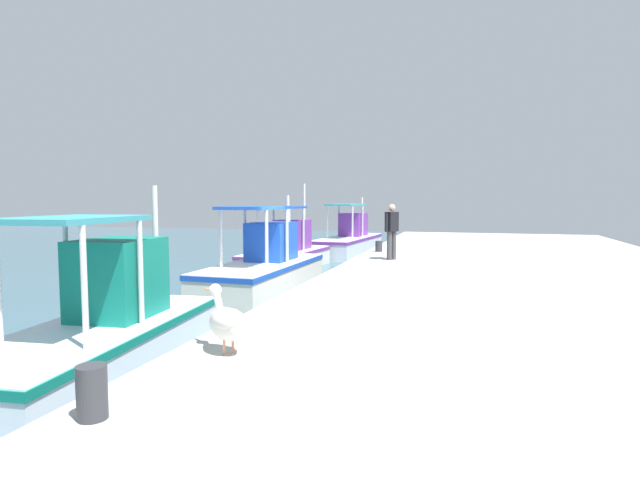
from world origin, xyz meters
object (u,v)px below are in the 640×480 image
Objects in this scene: fishing_boat_third at (264,272)px; fishing_boat_fourth at (287,253)px; mooring_bollard_third at (379,246)px; fishing_boat_fifth at (349,241)px; fisherman_standing at (392,229)px; fishing_boat_second at (101,330)px; pelican at (226,321)px; mooring_bollard_second at (92,392)px.

fishing_boat_fourth is at bearing 13.48° from fishing_boat_third.
fishing_boat_third is at bearing 156.54° from mooring_bollard_third.
fishing_boat_fourth is 5.77m from fishing_boat_fifth.
fisherman_standing is (2.92, -3.05, 1.04)m from fishing_boat_third.
fishing_boat_second reaches higher than pelican.
mooring_bollard_second is at bearing -173.16° from fishing_boat_fifth.
fishing_boat_fourth is at bearing 168.65° from fishing_boat_fifth.
fishing_boat_second is at bearing 160.81° from fisherman_standing.
mooring_bollard_second is at bearing -141.29° from fishing_boat_second.
fishing_boat_third is 7.66m from pelican.
pelican is 0.52× the size of fisherman_standing.
fishing_boat_third is 11.16m from fishing_boat_fifth.
pelican reaches higher than mooring_bollard_second.
fishing_boat_fourth reaches higher than fishing_boat_third.
fishing_boat_fourth is at bearing 5.73° from fishing_boat_second.
fishing_boat_fifth reaches higher than pelican.
mooring_bollard_third is (-0.28, -3.58, 0.38)m from fishing_boat_fourth.
fisherman_standing is at bearing -120.55° from fishing_boat_fourth.
fishing_boat_third is at bearing 19.20° from pelican.
fishing_boat_fifth is at bearing 21.41° from fisherman_standing.
fishing_boat_third is 3.03× the size of fisherman_standing.
mooring_bollard_third is at bearing -157.63° from fishing_boat_fifth.
fishing_boat_second reaches higher than mooring_bollard_third.
fishing_boat_fifth is 18.58m from pelican.
mooring_bollard_second is (-12.16, 0.78, -0.71)m from fisherman_standing.
fishing_boat_third is 11.17× the size of mooring_bollard_second.
mooring_bollard_second is (-9.24, -2.26, 0.33)m from fishing_boat_third.
mooring_bollard_second is (-2.02, 0.25, -0.17)m from pelican.
fishing_boat_second is 13.57× the size of mooring_bollard_third.
fishing_boat_second is 3.86m from mooring_bollard_second.
fishing_boat_fifth is 6.43m from mooring_bollard_third.
fishing_boat_fifth reaches higher than fisherman_standing.
fishing_boat_second is 5.80× the size of pelican.
pelican is at bearing -171.65° from fishing_boat_fifth.
pelican is (-7.22, -2.51, 0.50)m from fishing_boat_third.
pelican is at bearing -178.84° from mooring_bollard_third.
pelican is 2.04m from mooring_bollard_second.
fisherman_standing is at bearing -158.59° from fishing_boat_fifth.
fishing_boat_fourth is 3.61m from mooring_bollard_third.
fishing_boat_third is at bearing 13.77° from mooring_bollard_second.
fishing_boat_fourth is 15.17m from mooring_bollard_second.
mooring_bollard_second is (-20.39, -2.45, 0.36)m from fishing_boat_fifth.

